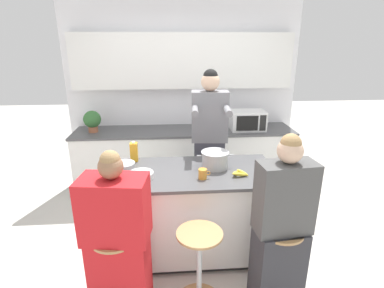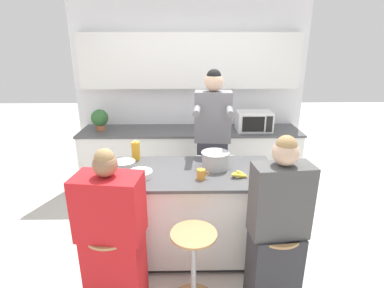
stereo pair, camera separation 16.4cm
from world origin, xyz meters
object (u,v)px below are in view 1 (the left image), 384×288
(person_cooking, at_px, (209,147))
(banana_bunch, at_px, (239,173))
(bar_stool_center, at_px, (199,266))
(juice_carton, at_px, (134,152))
(fruit_bowl, at_px, (124,167))
(kitchen_island, at_px, (193,212))
(potted_plant, at_px, (92,120))
(person_seated_near, at_px, (281,231))
(person_wrapped_blanket, at_px, (118,242))
(cooking_pot, at_px, (215,160))
(microwave, at_px, (247,120))
(bar_stool_rightmost, at_px, (277,262))
(bar_stool_leftmost, at_px, (118,270))
(coffee_cup_near, at_px, (203,174))

(person_cooking, relative_size, banana_bunch, 10.30)
(bar_stool_center, height_order, juice_carton, juice_carton)
(bar_stool_center, relative_size, juice_carton, 3.23)
(bar_stool_center, height_order, fruit_bowl, fruit_bowl)
(kitchen_island, relative_size, potted_plant, 5.42)
(fruit_bowl, bearing_deg, person_seated_near, -30.34)
(person_wrapped_blanket, xyz_separation_m, person_seated_near, (1.26, -0.00, 0.02))
(cooking_pot, xyz_separation_m, microwave, (0.66, 1.32, 0.05))
(person_cooking, distance_m, cooking_pot, 0.59)
(bar_stool_rightmost, distance_m, fruit_bowl, 1.61)
(cooking_pot, bearing_deg, microwave, 63.45)
(bar_stool_leftmost, height_order, bar_stool_rightmost, same)
(fruit_bowl, height_order, potted_plant, potted_plant)
(person_seated_near, bearing_deg, cooking_pot, 112.52)
(coffee_cup_near, height_order, banana_bunch, coffee_cup_near)
(kitchen_island, relative_size, microwave, 3.37)
(kitchen_island, distance_m, bar_stool_leftmost, 0.93)
(bar_stool_leftmost, height_order, coffee_cup_near, coffee_cup_near)
(person_seated_near, relative_size, potted_plant, 4.94)
(bar_stool_rightmost, height_order, microwave, microwave)
(microwave, bearing_deg, banana_bunch, -106.80)
(coffee_cup_near, distance_m, juice_carton, 0.82)
(person_seated_near, relative_size, banana_bunch, 8.40)
(fruit_bowl, distance_m, coffee_cup_near, 0.78)
(bar_stool_rightmost, bearing_deg, cooking_pot, 118.97)
(microwave, bearing_deg, person_wrapped_blanket, -125.87)
(kitchen_island, height_order, fruit_bowl, fruit_bowl)
(kitchen_island, bearing_deg, person_cooking, 69.48)
(person_cooking, distance_m, microwave, 0.99)
(bar_stool_leftmost, relative_size, potted_plant, 2.29)
(banana_bunch, height_order, potted_plant, potted_plant)
(person_cooking, bearing_deg, bar_stool_center, -95.76)
(kitchen_island, relative_size, fruit_bowl, 7.46)
(cooking_pot, bearing_deg, juice_carton, 163.76)
(bar_stool_leftmost, xyz_separation_m, bar_stool_center, (0.65, -0.01, 0.00))
(banana_bunch, height_order, microwave, microwave)
(bar_stool_rightmost, bearing_deg, person_wrapped_blanket, -179.49)
(banana_bunch, xyz_separation_m, microwave, (0.46, 1.54, 0.10))
(bar_stool_rightmost, bearing_deg, person_cooking, 106.59)
(bar_stool_leftmost, xyz_separation_m, coffee_cup_near, (0.72, 0.50, 0.58))
(person_cooking, height_order, cooking_pot, person_cooking)
(person_wrapped_blanket, bearing_deg, juice_carton, 95.37)
(bar_stool_leftmost, distance_m, juice_carton, 1.17)
(person_cooking, xyz_separation_m, fruit_bowl, (-0.91, -0.58, 0.04))
(potted_plant, bearing_deg, person_cooking, -27.43)
(microwave, bearing_deg, bar_stool_rightmost, -96.64)
(microwave, bearing_deg, potted_plant, 178.85)
(bar_stool_center, xyz_separation_m, coffee_cup_near, (0.08, 0.51, 0.58))
(person_wrapped_blanket, height_order, coffee_cup_near, person_wrapped_blanket)
(person_wrapped_blanket, xyz_separation_m, potted_plant, (-0.64, 2.13, 0.42))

